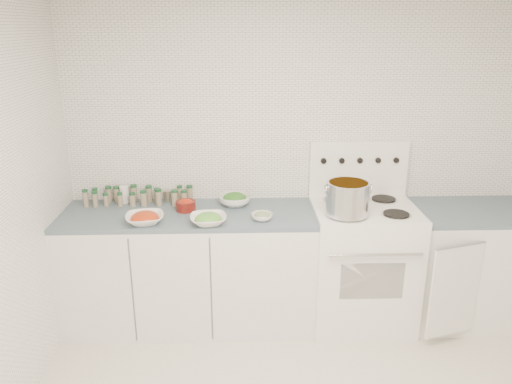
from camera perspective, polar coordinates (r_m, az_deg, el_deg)
name	(u,v)px	position (r m, az deg, el deg)	size (l,w,h in m)	color
room_walls	(333,170)	(2.36, 8.80, 2.48)	(3.54, 3.04, 2.52)	white
counter_left	(190,268)	(3.87, -7.53, -8.61)	(1.85, 0.62, 0.90)	white
stove	(361,260)	(3.93, 11.92, -7.65)	(0.76, 0.70, 1.36)	white
counter_right	(466,264)	(4.22, 22.90, -7.62)	(0.89, 0.75, 0.90)	white
stock_pot	(348,197)	(3.52, 10.43, -0.54)	(0.32, 0.30, 0.23)	silver
bowl_tomato	(145,218)	(3.53, -12.60, -2.93)	(0.30, 0.30, 0.09)	white
bowl_snowpea	(208,219)	(3.45, -5.47, -3.10)	(0.28, 0.28, 0.08)	white
bowl_broccoli	(235,199)	(3.79, -2.45, -0.83)	(0.32, 0.32, 0.10)	white
bowl_zucchini	(262,216)	(3.51, 0.69, -2.78)	(0.18, 0.18, 0.06)	white
bowl_pepper	(186,205)	(3.72, -8.03, -1.46)	(0.15, 0.15, 0.09)	#5C140F
salt_canister	(124,195)	(3.96, -14.80, -0.29)	(0.07, 0.07, 0.13)	white
tin_can	(168,196)	(3.93, -10.01, -0.43)	(0.07, 0.07, 0.09)	gray
spice_cluster	(140,196)	(3.91, -13.12, -0.46)	(0.82, 0.16, 0.14)	gray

